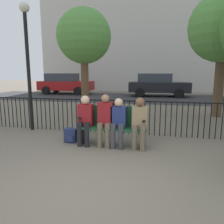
{
  "coord_description": "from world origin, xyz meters",
  "views": [
    {
      "loc": [
        1.03,
        -2.72,
        1.7
      ],
      "look_at": [
        0.0,
        2.11,
        0.8
      ],
      "focal_mm": 35.0,
      "sensor_mm": 36.0,
      "label": 1
    }
  ],
  "objects_px": {
    "seated_person_3": "(140,120)",
    "tree_0": "(224,28)",
    "park_bench": "(113,124)",
    "seated_person_0": "(85,117)",
    "seated_person_1": "(105,118)",
    "parked_car_1": "(65,83)",
    "lamp_post": "(27,48)",
    "tree_1": "(84,37)",
    "backpack": "(71,135)",
    "seated_person_2": "(118,120)",
    "parked_car_0": "(158,85)"
  },
  "relations": [
    {
      "from": "seated_person_3",
      "to": "tree_0",
      "type": "distance_m",
      "value": 5.69
    },
    {
      "from": "park_bench",
      "to": "seated_person_3",
      "type": "distance_m",
      "value": 0.67
    },
    {
      "from": "seated_person_0",
      "to": "tree_0",
      "type": "height_order",
      "value": "tree_0"
    },
    {
      "from": "seated_person_1",
      "to": "parked_car_1",
      "type": "bearing_deg",
      "value": 117.98
    },
    {
      "from": "lamp_post",
      "to": "tree_1",
      "type": "bearing_deg",
      "value": 69.47
    },
    {
      "from": "backpack",
      "to": "lamp_post",
      "type": "relative_size",
      "value": 0.09
    },
    {
      "from": "seated_person_1",
      "to": "lamp_post",
      "type": "relative_size",
      "value": 0.34
    },
    {
      "from": "seated_person_2",
      "to": "backpack",
      "type": "height_order",
      "value": "seated_person_2"
    },
    {
      "from": "tree_1",
      "to": "lamp_post",
      "type": "bearing_deg",
      "value": -110.53
    },
    {
      "from": "seated_person_1",
      "to": "seated_person_0",
      "type": "bearing_deg",
      "value": -179.74
    },
    {
      "from": "tree_1",
      "to": "parked_car_1",
      "type": "relative_size",
      "value": 0.96
    },
    {
      "from": "parked_car_0",
      "to": "parked_car_1",
      "type": "height_order",
      "value": "same"
    },
    {
      "from": "seated_person_1",
      "to": "tree_0",
      "type": "distance_m",
      "value": 6.08
    },
    {
      "from": "parked_car_0",
      "to": "seated_person_2",
      "type": "bearing_deg",
      "value": -94.18
    },
    {
      "from": "parked_car_0",
      "to": "tree_0",
      "type": "bearing_deg",
      "value": -71.59
    },
    {
      "from": "backpack",
      "to": "parked_car_0",
      "type": "relative_size",
      "value": 0.08
    },
    {
      "from": "park_bench",
      "to": "parked_car_0",
      "type": "xyz_separation_m",
      "value": [
        0.98,
        11.07,
        0.35
      ]
    },
    {
      "from": "seated_person_0",
      "to": "seated_person_1",
      "type": "bearing_deg",
      "value": 0.26
    },
    {
      "from": "seated_person_1",
      "to": "tree_1",
      "type": "bearing_deg",
      "value": 115.98
    },
    {
      "from": "park_bench",
      "to": "parked_car_1",
      "type": "distance_m",
      "value": 12.98
    },
    {
      "from": "seated_person_0",
      "to": "lamp_post",
      "type": "distance_m",
      "value": 2.83
    },
    {
      "from": "park_bench",
      "to": "seated_person_0",
      "type": "height_order",
      "value": "seated_person_0"
    },
    {
      "from": "lamp_post",
      "to": "parked_car_0",
      "type": "xyz_separation_m",
      "value": [
        3.63,
        10.23,
        -1.54
      ]
    },
    {
      "from": "seated_person_0",
      "to": "tree_1",
      "type": "xyz_separation_m",
      "value": [
        -1.14,
        3.33,
        2.33
      ]
    },
    {
      "from": "backpack",
      "to": "tree_1",
      "type": "bearing_deg",
      "value": 102.59
    },
    {
      "from": "seated_person_1",
      "to": "seated_person_2",
      "type": "height_order",
      "value": "seated_person_1"
    },
    {
      "from": "seated_person_2",
      "to": "seated_person_3",
      "type": "distance_m",
      "value": 0.48
    },
    {
      "from": "park_bench",
      "to": "lamp_post",
      "type": "distance_m",
      "value": 3.37
    },
    {
      "from": "backpack",
      "to": "parked_car_1",
      "type": "bearing_deg",
      "value": 114.54
    },
    {
      "from": "tree_0",
      "to": "parked_car_1",
      "type": "height_order",
      "value": "tree_0"
    },
    {
      "from": "parked_car_1",
      "to": "tree_1",
      "type": "bearing_deg",
      "value": -61.22
    },
    {
      "from": "seated_person_0",
      "to": "seated_person_3",
      "type": "distance_m",
      "value": 1.28
    },
    {
      "from": "park_bench",
      "to": "parked_car_0",
      "type": "bearing_deg",
      "value": 84.96
    },
    {
      "from": "seated_person_2",
      "to": "tree_0",
      "type": "distance_m",
      "value": 5.93
    },
    {
      "from": "seated_person_0",
      "to": "tree_0",
      "type": "bearing_deg",
      "value": 47.65
    },
    {
      "from": "seated_person_3",
      "to": "tree_0",
      "type": "bearing_deg",
      "value": 58.44
    },
    {
      "from": "tree_1",
      "to": "parked_car_0",
      "type": "xyz_separation_m",
      "value": [
        2.75,
        7.87,
        -2.14
      ]
    },
    {
      "from": "seated_person_0",
      "to": "lamp_post",
      "type": "bearing_deg",
      "value": 154.38
    },
    {
      "from": "seated_person_0",
      "to": "seated_person_3",
      "type": "height_order",
      "value": "seated_person_0"
    },
    {
      "from": "lamp_post",
      "to": "seated_person_0",
      "type": "bearing_deg",
      "value": -25.62
    },
    {
      "from": "parked_car_0",
      "to": "seated_person_1",
      "type": "bearing_deg",
      "value": -95.75
    },
    {
      "from": "backpack",
      "to": "tree_1",
      "type": "relative_size",
      "value": 0.08
    },
    {
      "from": "park_bench",
      "to": "tree_0",
      "type": "bearing_deg",
      "value": 51.78
    },
    {
      "from": "seated_person_1",
      "to": "tree_1",
      "type": "relative_size",
      "value": 0.3
    },
    {
      "from": "tree_0",
      "to": "lamp_post",
      "type": "height_order",
      "value": "tree_0"
    },
    {
      "from": "seated_person_3",
      "to": "parked_car_0",
      "type": "relative_size",
      "value": 0.27
    },
    {
      "from": "backpack",
      "to": "parked_car_1",
      "type": "height_order",
      "value": "parked_car_1"
    },
    {
      "from": "park_bench",
      "to": "tree_0",
      "type": "relative_size",
      "value": 0.35
    },
    {
      "from": "lamp_post",
      "to": "parked_car_1",
      "type": "height_order",
      "value": "lamp_post"
    },
    {
      "from": "backpack",
      "to": "seated_person_0",
      "type": "bearing_deg",
      "value": -11.7
    }
  ]
}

